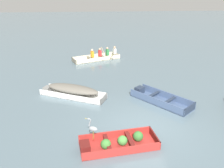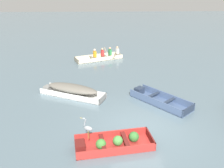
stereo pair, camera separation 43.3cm
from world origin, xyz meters
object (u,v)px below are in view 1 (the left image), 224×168
Objects in this scene: skiff_white_mid_moored at (72,90)px; heron_on_dinghy at (93,128)px; dinghy_red_foreground at (118,143)px; rowboat_cream_with_crew at (99,57)px; skiff_slate_blue_near_moored at (159,99)px.

heron_on_dinghy is at bearing -76.35° from skiff_white_mid_moored.
dinghy_red_foreground is at bearing 6.50° from heron_on_dinghy.
rowboat_cream_with_crew is at bearing 92.32° from dinghy_red_foreground.
skiff_white_mid_moored reaches higher than skiff_slate_blue_near_moored.
skiff_slate_blue_near_moored is (2.41, 3.54, -0.02)m from dinghy_red_foreground.
heron_on_dinghy is at bearing -92.44° from rowboat_cream_with_crew.
rowboat_cream_with_crew is (-0.44, 10.91, 0.06)m from dinghy_red_foreground.
heron_on_dinghy is (-3.32, -3.64, 0.76)m from skiff_slate_blue_near_moored.
dinghy_red_foreground is 3.59× the size of heron_on_dinghy.
skiff_slate_blue_near_moored is 7.91m from rowboat_cream_with_crew.
heron_on_dinghy reaches higher than rowboat_cream_with_crew.
dinghy_red_foreground is 1.18m from heron_on_dinghy.
heron_on_dinghy is at bearing -173.50° from dinghy_red_foreground.
skiff_slate_blue_near_moored is 3.69× the size of heron_on_dinghy.
skiff_white_mid_moored is 4.68m from heron_on_dinghy.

